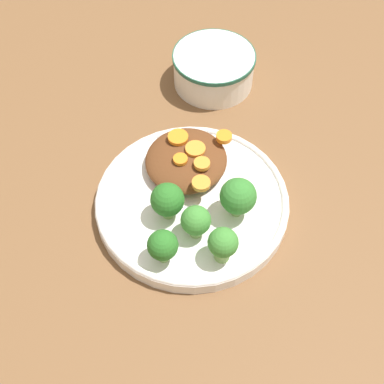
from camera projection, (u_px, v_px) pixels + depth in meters
The scene contains 15 objects.
ground_plane at pixel (192, 207), 0.70m from camera, with size 4.00×4.00×0.00m, color brown.
plate at pixel (192, 202), 0.69m from camera, with size 0.25×0.25×0.02m.
dip_bowl at pixel (214, 67), 0.81m from camera, with size 0.13×0.13×0.05m.
stew_mound at pixel (186, 160), 0.70m from camera, with size 0.11×0.11×0.03m, color #5B3319.
broccoli_floret_0 at pixel (196, 221), 0.63m from camera, with size 0.04×0.04×0.05m.
broccoli_floret_1 at pixel (237, 198), 0.64m from camera, with size 0.05×0.05×0.06m.
broccoli_floret_2 at pixel (223, 244), 0.61m from camera, with size 0.04×0.04×0.05m.
broccoli_floret_3 at pixel (163, 246), 0.61m from camera, with size 0.04×0.04×0.05m.
broccoli_floret_4 at pixel (167, 200), 0.64m from camera, with size 0.04×0.04×0.05m.
carrot_slice_0 at pixel (195, 149), 0.69m from camera, with size 0.03×0.03×0.00m, color orange.
carrot_slice_1 at pixel (178, 137), 0.71m from camera, with size 0.03×0.03×0.01m, color orange.
carrot_slice_2 at pixel (201, 183), 0.66m from camera, with size 0.02×0.02×0.01m, color orange.
carrot_slice_3 at pixel (205, 165), 0.68m from camera, with size 0.02×0.02×0.01m, color orange.
carrot_slice_4 at pixel (224, 137), 0.71m from camera, with size 0.02×0.02×0.01m, color orange.
carrot_slice_5 at pixel (180, 159), 0.68m from camera, with size 0.02×0.02×0.00m, color orange.
Camera 1 is at (-0.14, 0.37, 0.58)m, focal length 50.00 mm.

